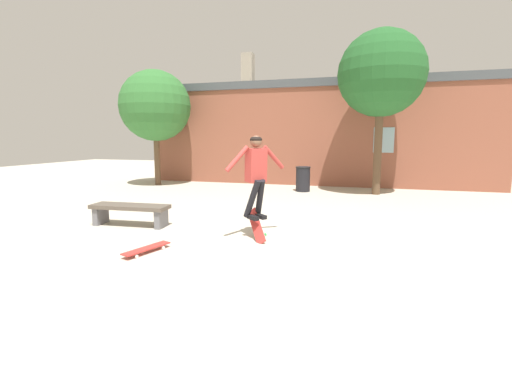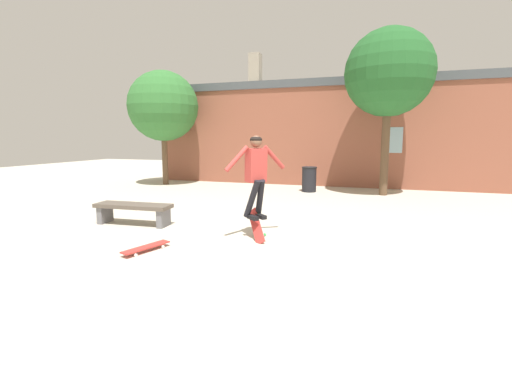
{
  "view_description": "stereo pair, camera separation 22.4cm",
  "coord_description": "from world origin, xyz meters",
  "px_view_note": "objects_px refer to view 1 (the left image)",
  "views": [
    {
      "loc": [
        1.42,
        -4.9,
        1.81
      ],
      "look_at": [
        -0.21,
        0.98,
        1.01
      ],
      "focal_mm": 24.0,
      "sensor_mm": 36.0,
      "label": 1
    },
    {
      "loc": [
        1.63,
        -4.83,
        1.81
      ],
      "look_at": [
        -0.21,
        0.98,
        1.01
      ],
      "focal_mm": 24.0,
      "sensor_mm": 36.0,
      "label": 2
    }
  ],
  "objects_px": {
    "skateboard_resting": "(147,248)",
    "trash_bin": "(303,178)",
    "skater": "(256,169)",
    "tree_right": "(381,74)",
    "skateboard_flipping": "(256,226)",
    "tree_left": "(155,106)",
    "park_bench": "(130,210)"
  },
  "relations": [
    {
      "from": "trash_bin",
      "to": "skater",
      "type": "xyz_separation_m",
      "value": [
        -0.08,
        -5.76,
        0.81
      ]
    },
    {
      "from": "tree_right",
      "to": "skateboard_flipping",
      "type": "xyz_separation_m",
      "value": [
        -2.43,
        -5.83,
        -3.56
      ]
    },
    {
      "from": "park_bench",
      "to": "trash_bin",
      "type": "xyz_separation_m",
      "value": [
        2.84,
        5.61,
        0.12
      ]
    },
    {
      "from": "tree_right",
      "to": "trash_bin",
      "type": "height_order",
      "value": "tree_right"
    },
    {
      "from": "tree_left",
      "to": "skater",
      "type": "relative_size",
      "value": 2.92
    },
    {
      "from": "tree_right",
      "to": "trash_bin",
      "type": "distance_m",
      "value": 4.11
    },
    {
      "from": "park_bench",
      "to": "trash_bin",
      "type": "distance_m",
      "value": 6.29
    },
    {
      "from": "tree_left",
      "to": "park_bench",
      "type": "distance_m",
      "value": 7.02
    },
    {
      "from": "skater",
      "to": "skateboard_resting",
      "type": "distance_m",
      "value": 2.27
    },
    {
      "from": "tree_right",
      "to": "park_bench",
      "type": "bearing_deg",
      "value": -132.89
    },
    {
      "from": "park_bench",
      "to": "skateboard_flipping",
      "type": "relative_size",
      "value": 2.87
    },
    {
      "from": "tree_left",
      "to": "skateboard_resting",
      "type": "height_order",
      "value": "tree_left"
    },
    {
      "from": "skateboard_resting",
      "to": "trash_bin",
      "type": "bearing_deg",
      "value": 6.63
    },
    {
      "from": "tree_left",
      "to": "trash_bin",
      "type": "height_order",
      "value": "tree_left"
    },
    {
      "from": "tree_right",
      "to": "skateboard_resting",
      "type": "xyz_separation_m",
      "value": [
        -3.92,
        -7.03,
        -3.72
      ]
    },
    {
      "from": "trash_bin",
      "to": "tree_right",
      "type": "bearing_deg",
      "value": 0.26
    },
    {
      "from": "park_bench",
      "to": "tree_left",
      "type": "bearing_deg",
      "value": 113.15
    },
    {
      "from": "skater",
      "to": "skateboard_resting",
      "type": "bearing_deg",
      "value": -98.09
    },
    {
      "from": "tree_right",
      "to": "park_bench",
      "type": "distance_m",
      "value": 8.42
    },
    {
      "from": "trash_bin",
      "to": "skateboard_flipping",
      "type": "height_order",
      "value": "trash_bin"
    },
    {
      "from": "skater",
      "to": "trash_bin",
      "type": "bearing_deg",
      "value": 130.32
    },
    {
      "from": "skater",
      "to": "tree_right",
      "type": "bearing_deg",
      "value": 107.99
    },
    {
      "from": "skateboard_resting",
      "to": "skateboard_flipping",
      "type": "bearing_deg",
      "value": -32.2
    },
    {
      "from": "tree_right",
      "to": "tree_left",
      "type": "distance_m",
      "value": 8.14
    },
    {
      "from": "park_bench",
      "to": "skateboard_resting",
      "type": "height_order",
      "value": "park_bench"
    },
    {
      "from": "tree_right",
      "to": "skater",
      "type": "xyz_separation_m",
      "value": [
        -2.46,
        -5.77,
        -2.53
      ]
    },
    {
      "from": "trash_bin",
      "to": "skateboard_flipping",
      "type": "relative_size",
      "value": 1.47
    },
    {
      "from": "skateboard_flipping",
      "to": "park_bench",
      "type": "bearing_deg",
      "value": -126.81
    },
    {
      "from": "skateboard_flipping",
      "to": "skateboard_resting",
      "type": "bearing_deg",
      "value": -83.63
    },
    {
      "from": "trash_bin",
      "to": "skateboard_flipping",
      "type": "distance_m",
      "value": 5.83
    },
    {
      "from": "trash_bin",
      "to": "skateboard_resting",
      "type": "xyz_separation_m",
      "value": [
        -1.54,
        -7.02,
        -0.38
      ]
    },
    {
      "from": "tree_right",
      "to": "park_bench",
      "type": "height_order",
      "value": "tree_right"
    }
  ]
}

